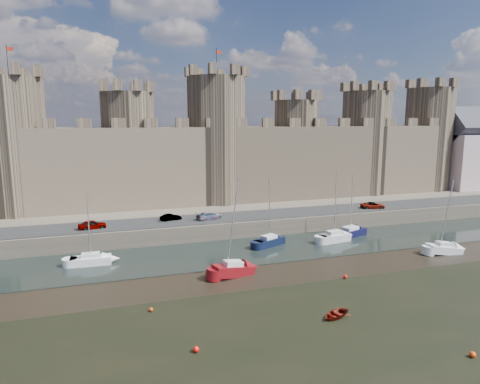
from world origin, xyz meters
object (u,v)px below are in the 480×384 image
at_px(car_1, 171,217).
at_px(car_3, 373,205).
at_px(sailboat_4, 233,269).
at_px(sailboat_2, 334,237).
at_px(sailboat_3, 350,232).
at_px(car_2, 209,216).
at_px(sailboat_0, 91,259).
at_px(sailboat_1, 269,241).
at_px(sailboat_5, 444,248).
at_px(car_0, 92,225).

relative_size(car_1, car_3, 0.78).
xyz_separation_m(car_1, sailboat_4, (4.23, -18.98, -2.22)).
distance_m(sailboat_2, sailboat_3, 4.40).
xyz_separation_m(car_1, sailboat_2, (22.45, -10.43, -2.20)).
distance_m(car_2, sailboat_0, 19.69).
height_order(sailboat_2, sailboat_3, sailboat_2).
relative_size(sailboat_0, sailboat_2, 0.87).
bearing_deg(sailboat_2, car_3, 25.75).
bearing_deg(sailboat_4, sailboat_2, 12.62).
height_order(sailboat_1, sailboat_2, sailboat_2).
bearing_deg(sailboat_5, car_2, 153.57).
relative_size(car_2, sailboat_0, 0.47).
relative_size(car_1, sailboat_3, 0.34).
xyz_separation_m(sailboat_0, sailboat_2, (34.01, -0.41, 0.10)).
bearing_deg(car_3, sailboat_1, 122.65).
bearing_deg(car_0, car_3, -99.94).
bearing_deg(car_0, car_1, -91.42).
xyz_separation_m(car_3, sailboat_2, (-12.46, -8.50, -2.25)).
bearing_deg(car_2, sailboat_5, -140.00).
xyz_separation_m(car_1, sailboat_0, (-11.56, -10.02, -2.30)).
height_order(car_2, sailboat_2, sailboat_2).
distance_m(car_0, sailboat_2, 35.05).
distance_m(car_0, car_2, 17.25).
relative_size(car_1, sailboat_4, 0.28).
height_order(car_0, car_2, car_0).
height_order(sailboat_3, sailboat_5, sailboat_5).
bearing_deg(car_3, sailboat_3, 142.03).
height_order(car_0, car_3, car_0).
bearing_deg(car_0, sailboat_3, -109.87).
xyz_separation_m(car_0, sailboat_2, (33.85, -8.80, -2.32)).
height_order(car_2, sailboat_4, sailboat_4).
height_order(car_3, sailboat_1, sailboat_1).
bearing_deg(sailboat_2, sailboat_5, -48.01).
relative_size(sailboat_1, sailboat_2, 0.92).
distance_m(car_1, sailboat_0, 15.47).
bearing_deg(sailboat_2, sailboat_1, 165.04).
bearing_deg(car_3, sailboat_2, 138.66).
bearing_deg(sailboat_1, sailboat_0, 157.89).
bearing_deg(sailboat_1, sailboat_3, -20.40).
bearing_deg(car_2, car_3, -107.88).
distance_m(car_1, sailboat_3, 27.83).
height_order(sailboat_2, sailboat_5, sailboat_2).
relative_size(car_1, sailboat_5, 0.32).
distance_m(car_1, sailboat_4, 19.57).
height_order(car_0, sailboat_0, sailboat_0).
bearing_deg(car_1, sailboat_1, -138.13).
relative_size(car_0, sailboat_4, 0.34).
bearing_deg(sailboat_5, sailboat_0, 175.14).
xyz_separation_m(car_3, sailboat_3, (-8.51, -6.57, -2.33)).
height_order(sailboat_0, sailboat_2, sailboat_2).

